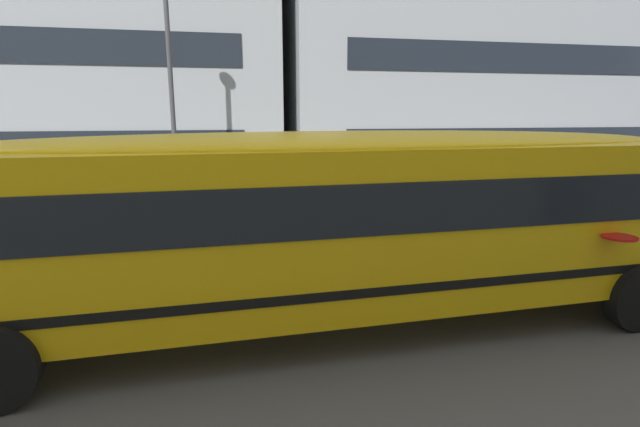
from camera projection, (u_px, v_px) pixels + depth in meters
name	position (u px, v px, depth m)	size (l,w,h in m)	color
ground_plane	(273.00, 282.00, 8.74)	(400.00, 400.00, 0.00)	#54514F
sidewalk_far	(250.00, 206.00, 15.71)	(120.00, 3.00, 0.01)	gray
lane_centreline	(273.00, 282.00, 8.74)	(110.00, 0.16, 0.01)	silver
school_bus	(356.00, 212.00, 6.78)	(12.67, 3.03, 2.82)	yellow
street_lamp	(170.00, 68.00, 13.71)	(0.44, 0.44, 6.80)	#38383D
apartment_block_far_centre	(491.00, 40.00, 23.91)	(21.60, 11.80, 13.30)	gray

